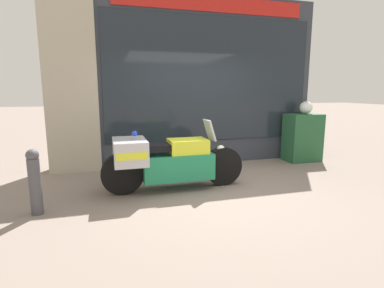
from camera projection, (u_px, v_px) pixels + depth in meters
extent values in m
plane|color=gray|center=(220.00, 189.00, 5.08)|extent=(60.00, 60.00, 0.00)
cube|color=#333842|center=(189.00, 82.00, 6.65)|extent=(5.90, 0.40, 3.67)
cube|color=#B2A893|center=(72.00, 81.00, 6.01)|extent=(1.01, 0.55, 3.67)
cube|color=#1E262D|center=(212.00, 79.00, 6.56)|extent=(4.66, 0.02, 2.67)
cube|color=red|center=(213.00, 4.00, 6.28)|extent=(4.19, 0.03, 0.32)
cube|color=slate|center=(207.00, 150.00, 7.05)|extent=(4.44, 0.30, 0.55)
cube|color=silver|center=(205.00, 107.00, 7.01)|extent=(4.44, 0.02, 1.48)
cube|color=beige|center=(207.00, 75.00, 6.74)|extent=(4.44, 0.30, 0.02)
cube|color=#C68E19|center=(137.00, 72.00, 6.32)|extent=(0.18, 0.04, 0.05)
cube|color=navy|center=(185.00, 73.00, 6.60)|extent=(0.18, 0.04, 0.05)
cube|color=black|center=(229.00, 73.00, 6.88)|extent=(0.18, 0.04, 0.05)
cube|color=#B7B2A8|center=(269.00, 74.00, 7.16)|extent=(0.18, 0.04, 0.05)
cube|color=#2866B7|center=(148.00, 135.00, 6.54)|extent=(0.19, 0.02, 0.27)
cube|color=red|center=(208.00, 133.00, 6.91)|extent=(0.19, 0.02, 0.27)
cube|color=white|center=(261.00, 131.00, 7.29)|extent=(0.19, 0.02, 0.27)
cylinder|color=black|center=(223.00, 166.00, 5.26)|extent=(0.68, 0.15, 0.68)
cylinder|color=black|center=(123.00, 174.00, 4.78)|extent=(0.68, 0.15, 0.68)
cube|color=#1E8456|center=(177.00, 166.00, 5.02)|extent=(1.17, 0.51, 0.43)
cube|color=yellow|center=(188.00, 147.00, 5.01)|extent=(0.64, 0.45, 0.26)
cube|color=black|center=(161.00, 147.00, 4.89)|extent=(0.68, 0.38, 0.10)
cube|color=#B7B7BC|center=(130.00, 151.00, 4.75)|extent=(0.52, 0.80, 0.38)
cube|color=yellow|center=(130.00, 151.00, 4.75)|extent=(0.47, 0.81, 0.11)
cube|color=#B2BCC6|center=(209.00, 130.00, 5.07)|extent=(0.14, 0.35, 0.35)
sphere|color=white|center=(221.00, 149.00, 5.19)|extent=(0.14, 0.14, 0.14)
sphere|color=blue|center=(135.00, 134.00, 4.72)|extent=(0.09, 0.09, 0.09)
cube|color=#235633|center=(302.00, 138.00, 7.04)|extent=(0.80, 0.52, 1.11)
sphere|color=white|center=(306.00, 108.00, 6.97)|extent=(0.29, 0.29, 0.29)
cylinder|color=#47474C|center=(35.00, 187.00, 3.99)|extent=(0.15, 0.15, 0.77)
sphere|color=#47474C|center=(32.00, 155.00, 3.91)|extent=(0.16, 0.16, 0.16)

